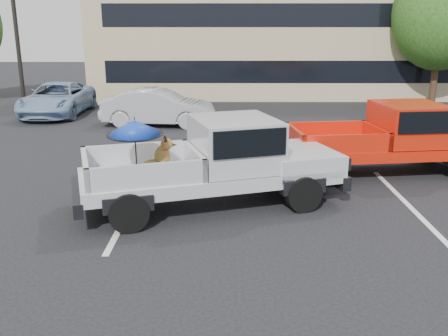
{
  "coord_description": "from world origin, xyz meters",
  "views": [
    {
      "loc": [
        -0.95,
        -8.17,
        3.77
      ],
      "look_at": [
        -0.99,
        0.4,
        1.3
      ],
      "focal_mm": 40.0,
      "sensor_mm": 36.0,
      "label": 1
    }
  ],
  "objects_px": {
    "tree_back": "(339,14)",
    "motel_sign": "(13,3)",
    "blue_suv": "(57,99)",
    "tree_right": "(442,15)",
    "silver_sedan": "(158,107)",
    "red_pickup": "(402,135)",
    "silver_pickup": "(224,157)"
  },
  "relations": [
    {
      "from": "red_pickup",
      "to": "silver_sedan",
      "type": "bearing_deg",
      "value": 131.41
    },
    {
      "from": "silver_pickup",
      "to": "silver_sedan",
      "type": "xyz_separation_m",
      "value": [
        -2.58,
        8.79,
        -0.35
      ]
    },
    {
      "from": "tree_right",
      "to": "tree_back",
      "type": "xyz_separation_m",
      "value": [
        -3.0,
        8.0,
        0.2
      ]
    },
    {
      "from": "tree_right",
      "to": "silver_sedan",
      "type": "height_order",
      "value": "tree_right"
    },
    {
      "from": "red_pickup",
      "to": "blue_suv",
      "type": "xyz_separation_m",
      "value": [
        -11.85,
        8.67,
        -0.31
      ]
    },
    {
      "from": "tree_right",
      "to": "blue_suv",
      "type": "relative_size",
      "value": 1.37
    },
    {
      "from": "tree_right",
      "to": "red_pickup",
      "type": "distance_m",
      "value": 13.06
    },
    {
      "from": "motel_sign",
      "to": "blue_suv",
      "type": "height_order",
      "value": "motel_sign"
    },
    {
      "from": "red_pickup",
      "to": "blue_suv",
      "type": "height_order",
      "value": "red_pickup"
    },
    {
      "from": "motel_sign",
      "to": "red_pickup",
      "type": "relative_size",
      "value": 1.05
    },
    {
      "from": "tree_right",
      "to": "silver_sedan",
      "type": "bearing_deg",
      "value": -157.85
    },
    {
      "from": "motel_sign",
      "to": "tree_right",
      "type": "height_order",
      "value": "tree_right"
    },
    {
      "from": "blue_suv",
      "to": "silver_sedan",
      "type": "bearing_deg",
      "value": -26.5
    },
    {
      "from": "tree_right",
      "to": "silver_sedan",
      "type": "relative_size",
      "value": 1.58
    },
    {
      "from": "tree_back",
      "to": "red_pickup",
      "type": "height_order",
      "value": "tree_back"
    },
    {
      "from": "motel_sign",
      "to": "tree_right",
      "type": "xyz_separation_m",
      "value": [
        19.0,
        2.0,
        -0.44
      ]
    },
    {
      "from": "motel_sign",
      "to": "silver_sedan",
      "type": "relative_size",
      "value": 1.4
    },
    {
      "from": "blue_suv",
      "to": "tree_back",
      "type": "bearing_deg",
      "value": 37.34
    },
    {
      "from": "tree_right",
      "to": "tree_back",
      "type": "height_order",
      "value": "tree_back"
    },
    {
      "from": "silver_pickup",
      "to": "red_pickup",
      "type": "height_order",
      "value": "silver_pickup"
    },
    {
      "from": "tree_right",
      "to": "silver_sedan",
      "type": "xyz_separation_m",
      "value": [
        -12.59,
        -5.13,
        -3.5
      ]
    },
    {
      "from": "tree_right",
      "to": "tree_back",
      "type": "relative_size",
      "value": 0.95
    },
    {
      "from": "motel_sign",
      "to": "blue_suv",
      "type": "bearing_deg",
      "value": -24.08
    },
    {
      "from": "tree_back",
      "to": "motel_sign",
      "type": "bearing_deg",
      "value": -147.99
    },
    {
      "from": "motel_sign",
      "to": "tree_right",
      "type": "distance_m",
      "value": 19.11
    },
    {
      "from": "tree_back",
      "to": "blue_suv",
      "type": "distance_m",
      "value": 18.25
    },
    {
      "from": "motel_sign",
      "to": "silver_pickup",
      "type": "height_order",
      "value": "motel_sign"
    },
    {
      "from": "tree_right",
      "to": "blue_suv",
      "type": "distance_m",
      "value": 17.81
    },
    {
      "from": "motel_sign",
      "to": "tree_back",
      "type": "distance_m",
      "value": 18.87
    },
    {
      "from": "blue_suv",
      "to": "motel_sign",
      "type": "bearing_deg",
      "value": 156.12
    },
    {
      "from": "tree_back",
      "to": "tree_right",
      "type": "bearing_deg",
      "value": -69.44
    },
    {
      "from": "motel_sign",
      "to": "silver_pickup",
      "type": "relative_size",
      "value": 1.0
    }
  ]
}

